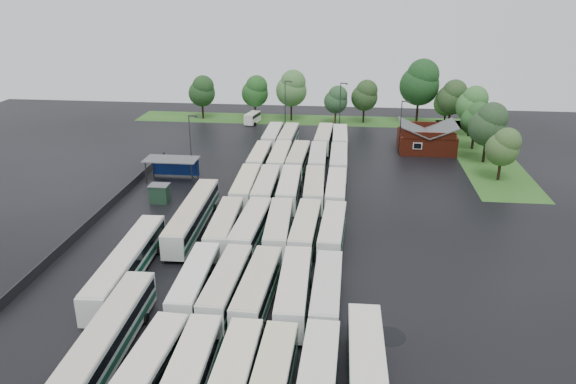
# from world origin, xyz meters

# --- Properties ---
(ground) EXTENTS (160.00, 160.00, 0.00)m
(ground) POSITION_xyz_m (0.00, 0.00, 0.00)
(ground) COLOR black
(ground) RESTS_ON ground
(brick_building) EXTENTS (10.07, 8.60, 5.39)m
(brick_building) POSITION_xyz_m (24.00, 42.77, 1.87)
(brick_building) COLOR #631E0E
(brick_building) RESTS_ON ground
(wash_shed) EXTENTS (8.20, 4.20, 3.58)m
(wash_shed) POSITION_xyz_m (-17.20, 22.02, 2.99)
(wash_shed) COLOR #2D2D30
(wash_shed) RESTS_ON ground
(utility_hut) EXTENTS (2.70, 2.20, 2.62)m
(utility_hut) POSITION_xyz_m (-16.20, 12.60, 1.32)
(utility_hut) COLOR #15301E
(utility_hut) RESTS_ON ground
(grass_strip_north) EXTENTS (80.00, 10.00, 0.01)m
(grass_strip_north) POSITION_xyz_m (2.00, 64.80, 0.01)
(grass_strip_north) COLOR #2D5F1D
(grass_strip_north) RESTS_ON ground
(grass_strip_east) EXTENTS (10.00, 50.00, 0.01)m
(grass_strip_east) POSITION_xyz_m (34.00, 42.80, 0.01)
(grass_strip_east) COLOR #2D5F1D
(grass_strip_east) RESTS_ON ground
(west_fence) EXTENTS (0.10, 50.00, 1.20)m
(west_fence) POSITION_xyz_m (-22.20, 8.00, 0.60)
(west_fence) COLOR #2D2D30
(west_fence) RESTS_ON ground
(bus_r0c0) EXTENTS (3.34, 12.85, 3.54)m
(bus_r0c0) POSITION_xyz_m (-4.37, -26.10, 1.95)
(bus_r0c0) COLOR silver
(bus_r0c0) RESTS_ON ground
(bus_r0c1) EXTENTS (2.95, 12.61, 3.49)m
(bus_r0c1) POSITION_xyz_m (-1.13, -25.88, 1.92)
(bus_r0c1) COLOR silver
(bus_r0c1) RESTS_ON ground
(bus_r0c2) EXTENTS (2.70, 12.46, 3.47)m
(bus_r0c2) POSITION_xyz_m (2.17, -25.98, 1.91)
(bus_r0c2) COLOR silver
(bus_r0c2) RESTS_ON ground
(bus_r1c0) EXTENTS (2.95, 12.29, 3.40)m
(bus_r1c0) POSITION_xyz_m (-4.37, -12.18, 1.87)
(bus_r1c0) COLOR silver
(bus_r1c0) RESTS_ON ground
(bus_r1c1) EXTENTS (2.96, 12.35, 3.42)m
(bus_r1c1) POSITION_xyz_m (-1.23, -12.33, 1.88)
(bus_r1c1) COLOR silver
(bus_r1c1) RESTS_ON ground
(bus_r1c2) EXTENTS (3.17, 12.64, 3.49)m
(bus_r1c2) POSITION_xyz_m (1.85, -12.67, 1.92)
(bus_r1c2) COLOR silver
(bus_r1c2) RESTS_ON ground
(bus_r1c3) EXTENTS (3.05, 12.86, 3.56)m
(bus_r1c3) POSITION_xyz_m (5.31, -12.65, 1.96)
(bus_r1c3) COLOR silver
(bus_r1c3) RESTS_ON ground
(bus_r1c4) EXTENTS (2.65, 12.18, 3.39)m
(bus_r1c4) POSITION_xyz_m (8.39, -12.63, 1.86)
(bus_r1c4) COLOR silver
(bus_r1c4) RESTS_ON ground
(bus_r2c0) EXTENTS (3.15, 12.73, 3.52)m
(bus_r2c0) POSITION_xyz_m (-4.31, 0.86, 1.93)
(bus_r2c0) COLOR silver
(bus_r2c0) RESTS_ON ground
(bus_r2c1) EXTENTS (3.17, 12.90, 3.56)m
(bus_r2c1) POSITION_xyz_m (-1.15, 0.86, 1.96)
(bus_r2c1) COLOR silver
(bus_r2c1) RESTS_ON ground
(bus_r2c2) EXTENTS (3.26, 12.68, 3.50)m
(bus_r2c2) POSITION_xyz_m (2.09, 1.24, 1.92)
(bus_r2c2) COLOR silver
(bus_r2c2) RESTS_ON ground
(bus_r2c3) EXTENTS (2.98, 12.68, 3.51)m
(bus_r2c3) POSITION_xyz_m (5.26, 1.19, 1.93)
(bus_r2c3) COLOR silver
(bus_r2c3) RESTS_ON ground
(bus_r2c4) EXTENTS (3.03, 12.37, 3.42)m
(bus_r2c4) POSITION_xyz_m (8.41, 1.25, 1.88)
(bus_r2c4) COLOR silver
(bus_r2c4) RESTS_ON ground
(bus_r3c0) EXTENTS (3.11, 12.86, 3.56)m
(bus_r3c0) POSITION_xyz_m (-4.27, 14.54, 1.96)
(bus_r3c0) COLOR silver
(bus_r3c0) RESTS_ON ground
(bus_r3c1) EXTENTS (2.94, 12.79, 3.55)m
(bus_r3c1) POSITION_xyz_m (-1.36, 14.49, 1.95)
(bus_r3c1) COLOR silver
(bus_r3c1) RESTS_ON ground
(bus_r3c2) EXTENTS (3.13, 12.88, 3.56)m
(bus_r3c2) POSITION_xyz_m (1.86, 14.67, 1.96)
(bus_r3c2) COLOR silver
(bus_r3c2) RESTS_ON ground
(bus_r3c3) EXTENTS (3.17, 12.74, 3.52)m
(bus_r3c3) POSITION_xyz_m (5.36, 14.99, 1.94)
(bus_r3c3) COLOR silver
(bus_r3c3) RESTS_ON ground
(bus_r3c4) EXTENTS (2.67, 12.35, 3.44)m
(bus_r3c4) POSITION_xyz_m (8.42, 14.73, 1.89)
(bus_r3c4) COLOR silver
(bus_r3c4) RESTS_ON ground
(bus_r4c0) EXTENTS (2.73, 12.25, 3.40)m
(bus_r4c0) POSITION_xyz_m (-4.52, 28.47, 1.87)
(bus_r4c0) COLOR silver
(bus_r4c0) RESTS_ON ground
(bus_r4c1) EXTENTS (2.81, 12.83, 3.57)m
(bus_r4c1) POSITION_xyz_m (-1.18, 28.24, 1.96)
(bus_r4c1) COLOR silver
(bus_r4c1) RESTS_ON ground
(bus_r4c2) EXTENTS (2.98, 12.71, 3.52)m
(bus_r4c2) POSITION_xyz_m (1.81, 28.72, 1.94)
(bus_r4c2) COLOR silver
(bus_r4c2) RESTS_ON ground
(bus_r4c3) EXTENTS (2.95, 12.57, 3.48)m
(bus_r4c3) POSITION_xyz_m (5.02, 28.73, 1.92)
(bus_r4c3) COLOR silver
(bus_r4c3) RESTS_ON ground
(bus_r4c4) EXTENTS (2.84, 12.70, 3.53)m
(bus_r4c4) POSITION_xyz_m (8.41, 28.28, 1.94)
(bus_r4c4) COLOR silver
(bus_r4c4) RESTS_ON ground
(bus_r5c0) EXTENTS (2.69, 12.31, 3.42)m
(bus_r5c0) POSITION_xyz_m (-4.27, 42.19, 1.88)
(bus_r5c0) COLOR silver
(bus_r5c0) RESTS_ON ground
(bus_r5c1) EXTENTS (2.88, 12.43, 3.45)m
(bus_r5c1) POSITION_xyz_m (-1.26, 41.88, 1.90)
(bus_r5c1) COLOR silver
(bus_r5c1) RESTS_ON ground
(bus_r5c3) EXTENTS (3.00, 12.75, 3.53)m
(bus_r5c3) POSITION_xyz_m (5.31, 41.93, 1.94)
(bus_r5c3) COLOR silver
(bus_r5c3) RESTS_ON ground
(bus_r5c4) EXTENTS (2.92, 12.47, 3.46)m
(bus_r5c4) POSITION_xyz_m (8.29, 41.79, 1.90)
(bus_r5c4) COLOR silver
(bus_r5c4) RESTS_ON ground
(artic_bus_west_a) EXTENTS (3.17, 19.03, 3.52)m
(artic_bus_west_a) POSITION_xyz_m (-9.00, -22.74, 1.95)
(artic_bus_west_a) COLOR silver
(artic_bus_west_a) RESTS_ON ground
(artic_bus_west_b) EXTENTS (3.18, 19.06, 3.52)m
(artic_bus_west_b) POSITION_xyz_m (-9.02, 3.97, 1.95)
(artic_bus_west_b) COLOR silver
(artic_bus_west_b) RESTS_ON ground
(artic_bus_west_c) EXTENTS (3.33, 18.96, 3.50)m
(artic_bus_west_c) POSITION_xyz_m (-12.33, -9.22, 1.94)
(artic_bus_west_c) COLOR silver
(artic_bus_west_c) RESTS_ON ground
(minibus) EXTENTS (2.96, 5.71, 2.38)m
(minibus) POSITION_xyz_m (-11.18, 60.13, 1.32)
(minibus) COLOR white
(minibus) RESTS_ON ground
(tree_north_0) EXTENTS (5.91, 5.91, 9.79)m
(tree_north_0) POSITION_xyz_m (-22.99, 63.51, 6.30)
(tree_north_0) COLOR black
(tree_north_0) RESTS_ON ground
(tree_north_1) EXTENTS (5.95, 5.95, 9.85)m
(tree_north_1) POSITION_xyz_m (-11.13, 64.49, 6.34)
(tree_north_1) COLOR black
(tree_north_1) RESTS_ON ground
(tree_north_2) EXTENTS (6.81, 6.81, 11.28)m
(tree_north_2) POSITION_xyz_m (-2.92, 63.96, 7.26)
(tree_north_2) COLOR black
(tree_north_2) RESTS_ON ground
(tree_north_3) EXTENTS (5.08, 5.08, 8.42)m
(tree_north_3) POSITION_xyz_m (6.95, 61.58, 5.42)
(tree_north_3) COLOR #382516
(tree_north_3) RESTS_ON ground
(tree_north_4) EXTENTS (5.72, 5.72, 9.48)m
(tree_north_4) POSITION_xyz_m (13.08, 63.51, 6.10)
(tree_north_4) COLOR black
(tree_north_4) RESTS_ON ground
(tree_north_5) EXTENTS (8.45, 8.45, 13.99)m
(tree_north_5) POSITION_xyz_m (24.70, 64.28, 9.00)
(tree_north_5) COLOR black
(tree_north_5) RESTS_ON ground
(tree_north_6) EXTENTS (5.21, 5.21, 8.63)m
(tree_north_6) POSITION_xyz_m (30.20, 61.56, 5.55)
(tree_north_6) COLOR black
(tree_north_6) RESTS_ON ground
(tree_east_0) EXTENTS (5.14, 5.12, 8.47)m
(tree_east_0) POSITION_xyz_m (33.59, 27.51, 5.45)
(tree_east_0) COLOR black
(tree_east_0) RESTS_ON ground
(tree_east_1) EXTENTS (6.35, 6.35, 10.51)m
(tree_east_1) POSITION_xyz_m (33.22, 36.67, 6.76)
(tree_east_1) COLOR black
(tree_east_1) RESTS_ON ground
(tree_east_2) EXTENTS (5.37, 5.35, 8.86)m
(tree_east_2) POSITION_xyz_m (32.96, 45.07, 5.70)
(tree_east_2) COLOR black
(tree_east_2) RESTS_ON ground
(tree_east_3) EXTENTS (6.16, 6.16, 10.20)m
(tree_east_3) POSITION_xyz_m (33.96, 54.33, 6.56)
(tree_east_3) COLOR black
(tree_east_3) RESTS_ON ground
(tree_east_4) EXTENTS (6.25, 6.25, 10.35)m
(tree_east_4) POSITION_xyz_m (31.02, 60.54, 6.65)
(tree_east_4) COLOR black
(tree_east_4) RESTS_ON ground
(lamp_post_ne) EXTENTS (1.49, 0.29, 9.66)m
(lamp_post_ne) POSITION_xyz_m (19.05, 40.30, 5.61)
(lamp_post_ne) COLOR #2D2D30
(lamp_post_ne) RESTS_ON ground
(lamp_post_nw) EXTENTS (1.54, 0.30, 9.97)m
(lamp_post_nw) POSITION_xyz_m (-14.54, 23.91, 5.79)
(lamp_post_nw) COLOR #2D2D30
(lamp_post_nw) RESTS_ON ground
(lamp_post_back_w) EXTENTS (1.57, 0.31, 10.22)m
(lamp_post_back_w) POSITION_xyz_m (-3.32, 55.58, 5.94)
(lamp_post_back_w) COLOR #2D2D30
(lamp_post_back_w) RESTS_ON ground
(lamp_post_back_e) EXTENTS (1.57, 0.31, 10.21)m
(lamp_post_back_e) POSITION_xyz_m (8.03, 54.49, 5.93)
(lamp_post_back_e) COLOR #2D2D30
(lamp_post_back_e) RESTS_ON ground
(puddle_0) EXTENTS (4.85, 4.85, 0.01)m
(puddle_0) POSITION_xyz_m (0.09, -18.68, 0.00)
(puddle_0) COLOR black
(puddle_0) RESTS_ON ground
(puddle_2) EXTENTS (7.38, 7.38, 0.01)m
(puddle_2) POSITION_xyz_m (-6.50, 1.44, 0.00)
(puddle_2) COLOR black
(puddle_2) RESTS_ON ground
(puddle_3) EXTENTS (3.59, 3.59, 0.01)m
(puddle_3) POSITION_xyz_m (7.80, 0.29, 0.00)
(puddle_3) COLOR black
(puddle_3) RESTS_ON ground
(puddle_4) EXTENTS (3.02, 3.02, 0.01)m
(puddle_4) POSITION_xyz_m (14.03, -16.18, 0.00)
(puddle_4) COLOR black
(puddle_4) RESTS_ON ground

